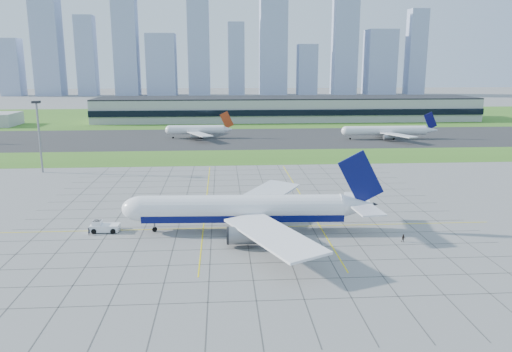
{
  "coord_description": "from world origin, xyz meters",
  "views": [
    {
      "loc": [
        -5.25,
        -115.63,
        38.3
      ],
      "look_at": [
        4.3,
        22.77,
        7.0
      ],
      "focal_mm": 35.0,
      "sensor_mm": 36.0,
      "label": 1
    }
  ],
  "objects_px": {
    "crew_far": "(403,238)",
    "distant_jet_2": "(387,131)",
    "crew_near": "(89,231)",
    "light_mast": "(39,128)",
    "airliner": "(245,209)",
    "pushback_tug": "(104,227)",
    "distant_jet_1": "(198,130)"
  },
  "relations": [
    {
      "from": "crew_far",
      "to": "distant_jet_2",
      "type": "height_order",
      "value": "distant_jet_2"
    },
    {
      "from": "distant_jet_2",
      "to": "crew_far",
      "type": "bearing_deg",
      "value": -106.98
    },
    {
      "from": "crew_far",
      "to": "crew_near",
      "type": "bearing_deg",
      "value": -175.95
    },
    {
      "from": "crew_near",
      "to": "light_mast",
      "type": "bearing_deg",
      "value": 48.95
    },
    {
      "from": "light_mast",
      "to": "airliner",
      "type": "distance_m",
      "value": 99.11
    },
    {
      "from": "pushback_tug",
      "to": "distant_jet_2",
      "type": "relative_size",
      "value": 0.2
    },
    {
      "from": "airliner",
      "to": "distant_jet_1",
      "type": "xyz_separation_m",
      "value": [
        -17.53,
        150.65,
        -0.74
      ]
    },
    {
      "from": "distant_jet_1",
      "to": "distant_jet_2",
      "type": "relative_size",
      "value": 0.89
    },
    {
      "from": "crew_near",
      "to": "crew_far",
      "type": "relative_size",
      "value": 0.97
    },
    {
      "from": "light_mast",
      "to": "crew_far",
      "type": "xyz_separation_m",
      "value": [
        104.19,
        -79.45,
        -15.29
      ]
    },
    {
      "from": "pushback_tug",
      "to": "crew_near",
      "type": "xyz_separation_m",
      "value": [
        -2.83,
        -2.13,
        -0.33
      ]
    },
    {
      "from": "airliner",
      "to": "distant_jet_1",
      "type": "height_order",
      "value": "airliner"
    },
    {
      "from": "crew_near",
      "to": "distant_jet_2",
      "type": "xyz_separation_m",
      "value": [
        116.11,
        141.07,
        3.63
      ]
    },
    {
      "from": "pushback_tug",
      "to": "distant_jet_1",
      "type": "height_order",
      "value": "distant_jet_1"
    },
    {
      "from": "pushback_tug",
      "to": "distant_jet_2",
      "type": "distance_m",
      "value": 179.29
    },
    {
      "from": "crew_near",
      "to": "distant_jet_1",
      "type": "distance_m",
      "value": 152.23
    },
    {
      "from": "airliner",
      "to": "crew_far",
      "type": "distance_m",
      "value": 36.06
    },
    {
      "from": "pushback_tug",
      "to": "distant_jet_1",
      "type": "xyz_separation_m",
      "value": [
        15.37,
        148.96,
        3.29
      ]
    },
    {
      "from": "light_mast",
      "to": "distant_jet_2",
      "type": "distance_m",
      "value": 166.57
    },
    {
      "from": "airliner",
      "to": "crew_near",
      "type": "distance_m",
      "value": 36.0
    },
    {
      "from": "distant_jet_1",
      "to": "pushback_tug",
      "type": "bearing_deg",
      "value": -95.89
    },
    {
      "from": "distant_jet_1",
      "to": "light_mast",
      "type": "bearing_deg",
      "value": -122.79
    },
    {
      "from": "light_mast",
      "to": "crew_near",
      "type": "xyz_separation_m",
      "value": [
        34.07,
        -69.95,
        -15.32
      ]
    },
    {
      "from": "light_mast",
      "to": "airliner",
      "type": "xyz_separation_m",
      "value": [
        69.8,
        -69.51,
        -10.95
      ]
    },
    {
      "from": "pushback_tug",
      "to": "distant_jet_2",
      "type": "height_order",
      "value": "distant_jet_2"
    },
    {
      "from": "distant_jet_1",
      "to": "distant_jet_2",
      "type": "xyz_separation_m",
      "value": [
        97.91,
        -10.02,
        0.0
      ]
    },
    {
      "from": "distant_jet_2",
      "to": "airliner",
      "type": "bearing_deg",
      "value": -119.75
    },
    {
      "from": "distant_jet_2",
      "to": "light_mast",
      "type": "bearing_deg",
      "value": -154.66
    },
    {
      "from": "airliner",
      "to": "crew_far",
      "type": "xyz_separation_m",
      "value": [
        34.39,
        -9.94,
        -4.34
      ]
    },
    {
      "from": "airliner",
      "to": "distant_jet_2",
      "type": "distance_m",
      "value": 161.98
    },
    {
      "from": "distant_jet_1",
      "to": "distant_jet_2",
      "type": "bearing_deg",
      "value": -5.85
    },
    {
      "from": "light_mast",
      "to": "distant_jet_2",
      "type": "bearing_deg",
      "value": 25.34
    }
  ]
}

